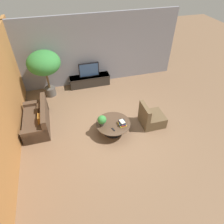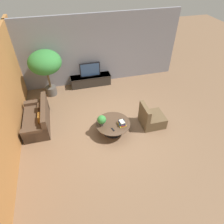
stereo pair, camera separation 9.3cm
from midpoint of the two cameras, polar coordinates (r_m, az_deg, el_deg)
name	(u,v)px [view 1 (the left image)]	position (r m, az deg, el deg)	size (l,w,h in m)	color
ground_plane	(115,126)	(7.19, 0.62, -4.13)	(24.00, 24.00, 0.00)	brown
back_wall_stone	(95,50)	(9.03, -5.30, 17.14)	(7.40, 0.12, 3.00)	gray
side_wall_left	(4,106)	(6.48, -28.74, 1.60)	(0.12, 7.40, 3.00)	#B2753D
media_console	(90,80)	(9.27, -6.66, 8.96)	(1.81, 0.50, 0.47)	#2D2823
television	(89,70)	(9.00, -6.92, 11.87)	(0.89, 0.13, 0.64)	black
coffee_table	(113,126)	(6.79, -0.08, -3.94)	(1.17, 1.17, 0.42)	black
couch_by_wall	(37,120)	(7.52, -20.86, -2.14)	(0.84, 1.72, 0.84)	#4C3828
armchair_wicker	(151,118)	(7.24, 10.72, -1.69)	(0.80, 0.76, 0.86)	brown
potted_palm_tall	(44,64)	(8.38, -19.17, 12.77)	(1.29, 1.29, 1.97)	#514C47
potted_plant_tabletop	(102,120)	(6.49, -3.29, -2.31)	(0.29, 0.29, 0.38)	#514C47
book_stack	(122,123)	(6.61, 2.52, -3.14)	(0.26, 0.32, 0.16)	gold
remote_black	(113,129)	(6.48, -0.03, -5.01)	(0.04, 0.16, 0.02)	black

